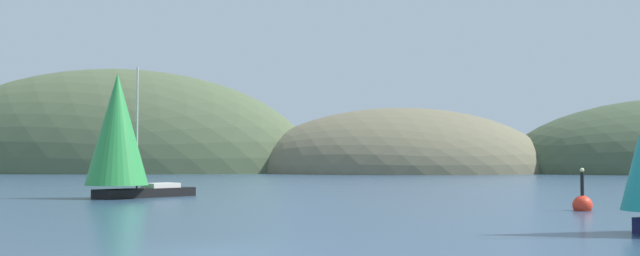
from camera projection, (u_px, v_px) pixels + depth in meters
ground_plane at (209, 252)px, 24.84m from camera, size 360.00×360.00×0.00m
headland_center at (400, 173)px, 158.44m from camera, size 60.07×44.00×25.84m
headland_left at (109, 172)px, 164.83m from camera, size 86.53×44.00×42.82m
sailboat_green_sail at (119, 134)px, 58.11m from camera, size 7.74×9.23×9.76m
channel_buoy at (582, 204)px, 44.45m from camera, size 1.10×1.10×2.64m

